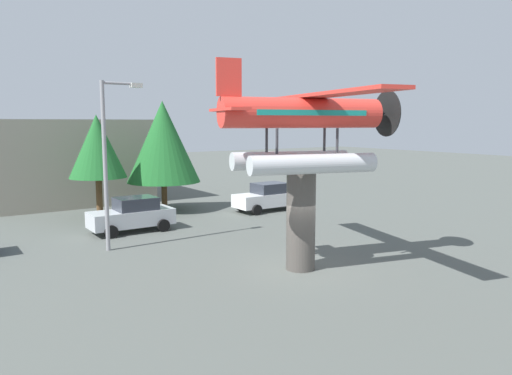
{
  "coord_description": "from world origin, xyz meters",
  "views": [
    {
      "loc": [
        -11.72,
        -14.15,
        5.55
      ],
      "look_at": [
        0.0,
        3.0,
        2.81
      ],
      "focal_mm": 34.68,
      "sensor_mm": 36.0,
      "label": 1
    }
  ],
  "objects": [
    {
      "name": "storefront_building",
      "position": [
        -3.65,
        22.0,
        2.87
      ],
      "size": [
        11.16,
        7.76,
        5.75
      ],
      "primitive_type": "cube",
      "color": "#9E9384",
      "rests_on": "ground"
    },
    {
      "name": "car_mid_silver",
      "position": [
        -2.93,
        9.91,
        0.88
      ],
      "size": [
        4.2,
        2.02,
        1.76
      ],
      "rotation": [
        0.0,
        0.0,
        3.14
      ],
      "color": "silver",
      "rests_on": "ground"
    },
    {
      "name": "tree_center_back",
      "position": [
        0.89,
        14.55,
        4.36
      ],
      "size": [
        4.54,
        4.54,
        6.89
      ],
      "color": "brown",
      "rests_on": "ground"
    },
    {
      "name": "car_far_white",
      "position": [
        6.28,
        10.92,
        0.88
      ],
      "size": [
        4.2,
        2.02,
        1.76
      ],
      "rotation": [
        0.0,
        0.0,
        3.14
      ],
      "color": "white",
      "rests_on": "ground"
    },
    {
      "name": "tree_east",
      "position": [
        -3.32,
        14.14,
        4.19
      ],
      "size": [
        3.23,
        3.23,
        6.01
      ],
      "color": "brown",
      "rests_on": "ground"
    },
    {
      "name": "display_pedestal",
      "position": [
        0.0,
        0.0,
        1.87
      ],
      "size": [
        1.1,
        1.1,
        3.75
      ],
      "primitive_type": "cylinder",
      "color": "#4C4742",
      "rests_on": "ground"
    },
    {
      "name": "ground_plane",
      "position": [
        0.0,
        0.0,
        0.0
      ],
      "size": [
        140.0,
        140.0,
        0.0
      ],
      "primitive_type": "plane",
      "color": "#515651"
    },
    {
      "name": "streetlight_primary",
      "position": [
        -4.96,
        6.89,
        4.28
      ],
      "size": [
        1.84,
        0.28,
        7.31
      ],
      "color": "gray",
      "rests_on": "ground"
    },
    {
      "name": "floatplane_monument",
      "position": [
        0.13,
        -0.03,
        5.42
      ],
      "size": [
        7.18,
        10.35,
        4.0
      ],
      "rotation": [
        0.0,
        0.0,
        -0.25
      ],
      "color": "silver",
      "rests_on": "display_pedestal"
    }
  ]
}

